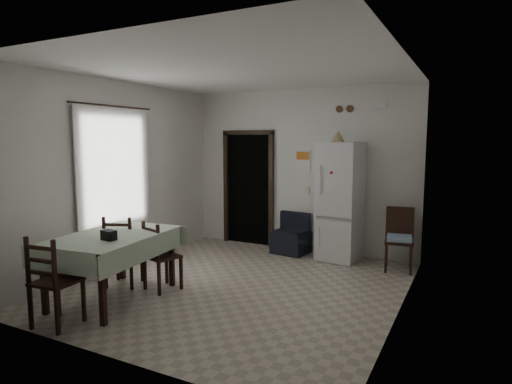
{
  "coord_description": "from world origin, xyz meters",
  "views": [
    {
      "loc": [
        2.81,
        -4.96,
        2.0
      ],
      "look_at": [
        0.0,
        0.5,
        1.25
      ],
      "focal_mm": 30.0,
      "sensor_mm": 36.0,
      "label": 1
    }
  ],
  "objects_px": {
    "dining_chair_far_left": "(124,250)",
    "dining_chair_far_right": "(163,255)",
    "navy_seat": "(291,233)",
    "dining_table": "(114,267)",
    "dining_chair_near_head": "(56,280)",
    "fridge": "(340,202)",
    "corner_chair": "(399,240)"
  },
  "relations": [
    {
      "from": "dining_chair_far_left",
      "to": "dining_chair_far_right",
      "type": "relative_size",
      "value": 1.05
    },
    {
      "from": "dining_table",
      "to": "dining_chair_far_right",
      "type": "relative_size",
      "value": 1.7
    },
    {
      "from": "corner_chair",
      "to": "dining_chair_near_head",
      "type": "distance_m",
      "value": 4.75
    },
    {
      "from": "fridge",
      "to": "dining_chair_far_left",
      "type": "height_order",
      "value": "fridge"
    },
    {
      "from": "fridge",
      "to": "dining_chair_far_right",
      "type": "bearing_deg",
      "value": -118.27
    },
    {
      "from": "dining_chair_far_right",
      "to": "dining_table",
      "type": "bearing_deg",
      "value": 77.12
    },
    {
      "from": "dining_table",
      "to": "dining_chair_far_left",
      "type": "relative_size",
      "value": 1.61
    },
    {
      "from": "fridge",
      "to": "corner_chair",
      "type": "bearing_deg",
      "value": -6.18
    },
    {
      "from": "dining_table",
      "to": "dining_chair_far_left",
      "type": "xyz_separation_m",
      "value": [
        -0.27,
        0.45,
        0.08
      ]
    },
    {
      "from": "fridge",
      "to": "dining_chair_far_left",
      "type": "xyz_separation_m",
      "value": [
        -2.28,
        -2.62,
        -0.49
      ]
    },
    {
      "from": "fridge",
      "to": "navy_seat",
      "type": "height_order",
      "value": "fridge"
    },
    {
      "from": "dining_table",
      "to": "dining_chair_far_left",
      "type": "distance_m",
      "value": 0.53
    },
    {
      "from": "corner_chair",
      "to": "dining_chair_far_left",
      "type": "xyz_separation_m",
      "value": [
        -3.27,
        -2.41,
        0.01
      ]
    },
    {
      "from": "navy_seat",
      "to": "corner_chair",
      "type": "height_order",
      "value": "corner_chair"
    },
    {
      "from": "dining_table",
      "to": "dining_chair_far_right",
      "type": "bearing_deg",
      "value": 53.51
    },
    {
      "from": "navy_seat",
      "to": "dining_chair_near_head",
      "type": "xyz_separation_m",
      "value": [
        -1.09,
        -3.93,
        0.15
      ]
    },
    {
      "from": "corner_chair",
      "to": "dining_table",
      "type": "height_order",
      "value": "corner_chair"
    },
    {
      "from": "corner_chair",
      "to": "dining_chair_far_left",
      "type": "distance_m",
      "value": 4.06
    },
    {
      "from": "fridge",
      "to": "navy_seat",
      "type": "relative_size",
      "value": 2.79
    },
    {
      "from": "navy_seat",
      "to": "dining_chair_far_left",
      "type": "relative_size",
      "value": 0.72
    },
    {
      "from": "navy_seat",
      "to": "dining_chair_far_right",
      "type": "xyz_separation_m",
      "value": [
        -0.81,
        -2.52,
        0.11
      ]
    },
    {
      "from": "dining_chair_far_left",
      "to": "dining_chair_far_right",
      "type": "distance_m",
      "value": 0.6
    },
    {
      "from": "navy_seat",
      "to": "dining_chair_far_right",
      "type": "bearing_deg",
      "value": -100.79
    },
    {
      "from": "dining_chair_far_right",
      "to": "corner_chair",
      "type": "bearing_deg",
      "value": -121.86
    },
    {
      "from": "navy_seat",
      "to": "corner_chair",
      "type": "distance_m",
      "value": 1.89
    },
    {
      "from": "navy_seat",
      "to": "dining_table",
      "type": "relative_size",
      "value": 0.44
    },
    {
      "from": "corner_chair",
      "to": "dining_chair_far_right",
      "type": "bearing_deg",
      "value": -147.66
    },
    {
      "from": "dining_chair_far_right",
      "to": "dining_chair_far_left",
      "type": "bearing_deg",
      "value": 27.12
    },
    {
      "from": "fridge",
      "to": "navy_seat",
      "type": "distance_m",
      "value": 1.08
    },
    {
      "from": "dining_chair_far_left",
      "to": "corner_chair",
      "type": "bearing_deg",
      "value": -163.62
    },
    {
      "from": "fridge",
      "to": "navy_seat",
      "type": "xyz_separation_m",
      "value": [
        -0.88,
        0.0,
        -0.63
      ]
    },
    {
      "from": "fridge",
      "to": "corner_chair",
      "type": "relative_size",
      "value": 2.04
    }
  ]
}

